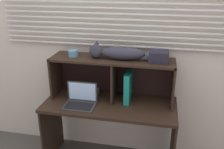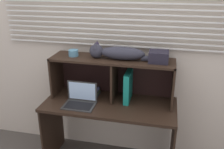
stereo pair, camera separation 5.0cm
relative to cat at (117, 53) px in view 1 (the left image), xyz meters
The scene contains 9 objects.
back_panel_with_blinds 0.22m from the cat, 104.52° to the left, with size 4.40×0.08×2.50m.
desk 0.67m from the cat, 114.78° to the right, with size 1.34×0.58×0.76m.
hutch_shelf_unit 0.21m from the cat, 148.03° to the left, with size 1.25×0.32×0.44m.
cat is the anchor object (origin of this frame).
laptop 0.60m from the cat, 148.91° to the right, with size 0.31×0.22×0.22m.
binder_upright 0.37m from the cat, ahead, with size 0.06×0.27×0.31m, color #168072.
book_stack 0.56m from the cat, behind, with size 0.16×0.23×0.06m.
small_basket 0.46m from the cat, behind, with size 0.10×0.10×0.06m, color teal.
storage_box 0.40m from the cat, ahead, with size 0.19×0.17×0.11m, color black.
Camera 1 is at (0.47, -1.97, 1.96)m, focal length 39.84 mm.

